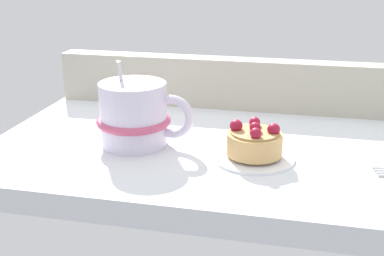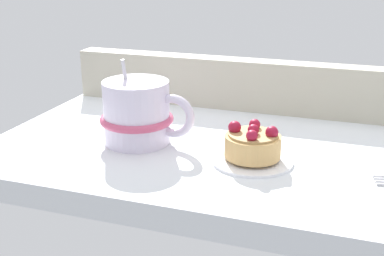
% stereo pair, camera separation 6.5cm
% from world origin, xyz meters
% --- Properties ---
extents(ground_plane, '(0.69, 0.39, 0.03)m').
position_xyz_m(ground_plane, '(0.00, 0.00, -0.02)').
color(ground_plane, silver).
extents(window_rail_back, '(0.67, 0.04, 0.08)m').
position_xyz_m(window_rail_back, '(0.00, 0.17, 0.04)').
color(window_rail_back, '#B2AD99').
rests_on(window_rail_back, ground_plane).
extents(dessert_plate, '(0.10, 0.10, 0.01)m').
position_xyz_m(dessert_plate, '(0.02, -0.05, 0.00)').
color(dessert_plate, white).
rests_on(dessert_plate, ground_plane).
extents(raspberry_tart, '(0.07, 0.07, 0.04)m').
position_xyz_m(raspberry_tart, '(0.02, -0.05, 0.02)').
color(raspberry_tart, tan).
rests_on(raspberry_tart, dessert_plate).
extents(coffee_mug, '(0.13, 0.10, 0.11)m').
position_xyz_m(coffee_mug, '(-0.14, -0.03, 0.04)').
color(coffee_mug, silver).
rests_on(coffee_mug, ground_plane).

